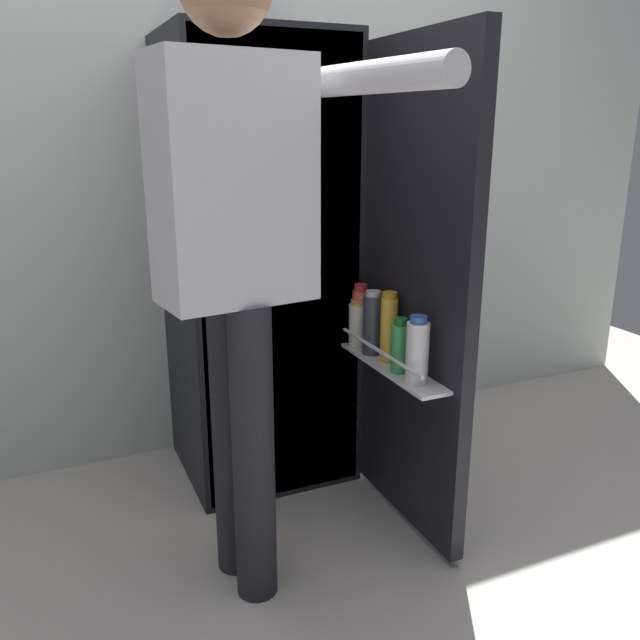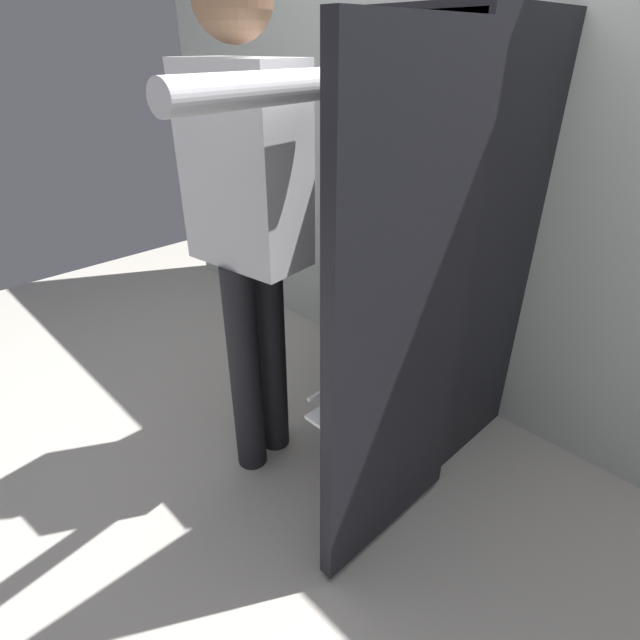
% 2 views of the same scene
% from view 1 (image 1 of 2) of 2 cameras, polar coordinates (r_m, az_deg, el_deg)
% --- Properties ---
extents(ground_plane, '(5.72, 5.72, 0.00)m').
position_cam_1_polar(ground_plane, '(2.37, -0.60, -17.93)').
color(ground_plane, '#B7B2A8').
extents(kitchen_wall, '(4.40, 0.10, 2.47)m').
position_cam_1_polar(kitchen_wall, '(2.77, -7.97, 14.24)').
color(kitchen_wall, beige).
rests_on(kitchen_wall, ground_plane).
extents(refrigerator, '(0.67, 1.17, 1.65)m').
position_cam_1_polar(refrigerator, '(2.46, -4.51, 4.40)').
color(refrigerator, black).
rests_on(refrigerator, ground_plane).
extents(person, '(0.61, 0.69, 1.77)m').
position_cam_1_polar(person, '(1.76, -7.11, 7.63)').
color(person, black).
rests_on(person, ground_plane).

